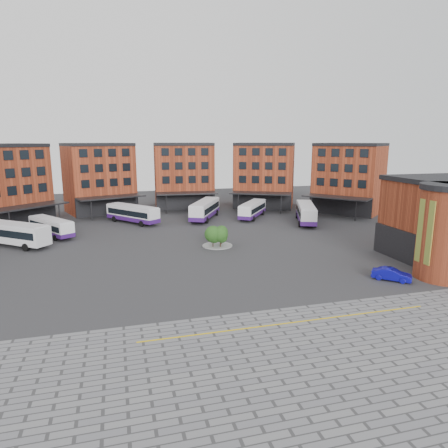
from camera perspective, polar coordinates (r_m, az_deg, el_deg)
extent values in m
plane|color=#28282B|center=(46.97, 0.28, -7.00)|extent=(160.00, 160.00, 0.00)
cube|color=slate|center=(29.28, 16.71, -19.97)|extent=(50.00, 22.00, 0.02)
cube|color=gold|center=(35.41, 9.74, -13.70)|extent=(26.00, 0.15, 0.02)
cube|color=#963C20|center=(82.54, -28.92, 4.72)|extent=(16.35, 16.13, 14.00)
cube|color=black|center=(79.01, -26.87, 0.99)|extent=(10.00, 9.07, 4.00)
cube|color=black|center=(77.95, -27.29, 6.17)|extent=(8.60, 7.77, 8.00)
cube|color=black|center=(76.69, -26.12, 2.28)|extent=(12.61, 11.97, 0.25)
cylinder|color=black|center=(73.25, -28.26, 0.08)|extent=(0.20, 0.20, 4.00)
cylinder|color=black|center=(77.92, -22.45, 1.24)|extent=(0.20, 0.20, 4.00)
cube|color=#963C20|center=(89.71, -17.40, 6.12)|extent=(15.55, 13.69, 14.00)
cube|color=black|center=(85.73, -16.24, 2.57)|extent=(12.45, 4.71, 4.00)
cube|color=black|center=(89.34, -17.70, 10.78)|extent=(15.65, 13.97, 0.60)
cube|color=black|center=(84.72, -16.48, 7.36)|extent=(10.87, 3.87, 8.00)
cube|color=black|center=(83.23, -15.82, 3.72)|extent=(13.72, 8.39, 0.25)
cylinder|color=black|center=(80.52, -18.39, 1.86)|extent=(0.20, 0.20, 4.00)
cylinder|color=black|center=(83.38, -12.38, 2.52)|extent=(0.20, 0.20, 4.00)
cube|color=#963C20|center=(93.31, -5.81, 6.81)|extent=(13.67, 10.88, 14.00)
cube|color=black|center=(89.11, -5.45, 3.34)|extent=(13.00, 1.41, 4.00)
cube|color=black|center=(92.95, -5.91, 11.29)|extent=(13.69, 11.18, 0.60)
cube|color=black|center=(88.13, -5.53, 7.95)|extent=(11.42, 0.95, 8.00)
cube|color=black|center=(86.52, -5.32, 4.42)|extent=(13.28, 5.30, 0.25)
cylinder|color=black|center=(84.69, -8.23, 2.82)|extent=(0.20, 0.20, 4.00)
cylinder|color=black|center=(85.61, -2.13, 3.03)|extent=(0.20, 0.20, 4.00)
cube|color=#963C20|center=(93.20, 5.80, 6.80)|extent=(16.12, 14.81, 14.00)
cube|color=black|center=(89.00, 5.40, 3.33)|extent=(11.81, 6.35, 4.00)
cube|color=black|center=(92.84, 5.90, 11.29)|extent=(16.26, 15.08, 0.60)
cube|color=black|center=(88.02, 5.48, 7.95)|extent=(10.26, 5.33, 8.00)
cube|color=black|center=(86.41, 5.25, 4.41)|extent=(13.58, 9.82, 0.25)
cylinder|color=black|center=(85.57, 2.05, 3.03)|extent=(0.20, 0.20, 4.00)
cylinder|color=black|center=(84.52, 8.15, 2.80)|extent=(0.20, 0.20, 4.00)
cube|color=#963C20|center=(89.37, 17.39, 6.10)|extent=(16.02, 16.39, 14.00)
cube|color=black|center=(85.41, 16.19, 2.54)|extent=(8.74, 10.28, 4.00)
cube|color=black|center=(88.99, 17.69, 10.78)|extent=(16.25, 16.58, 0.60)
cube|color=black|center=(84.40, 16.43, 7.35)|extent=(7.47, 8.86, 8.00)
cube|color=black|center=(82.92, 15.74, 3.70)|extent=(11.73, 12.79, 0.25)
cylinder|color=black|center=(83.14, 12.29, 2.50)|extent=(0.20, 0.20, 4.00)
cylinder|color=black|center=(80.16, 18.30, 1.82)|extent=(0.20, 0.20, 4.00)
cube|color=black|center=(55.22, 24.49, -3.04)|extent=(0.40, 12.00, 4.00)
cylinder|color=#963C20|center=(50.31, 29.18, -1.35)|extent=(6.00, 6.00, 10.00)
cube|color=orange|center=(48.25, 26.76, -1.02)|extent=(0.12, 2.20, 7.00)
cylinder|color=gray|center=(58.55, -0.96, -3.10)|extent=(4.40, 4.40, 0.12)
cylinder|color=#332114|center=(57.64, -1.58, -2.68)|extent=(0.14, 0.14, 1.40)
sphere|color=#1B4115|center=(57.33, -1.59, -1.46)|extent=(2.43, 2.43, 2.43)
sphere|color=#1B4115|center=(57.33, -1.36, -1.89)|extent=(1.70, 1.70, 1.70)
cylinder|color=#332114|center=(59.14, -0.35, -2.31)|extent=(0.14, 0.14, 1.38)
sphere|color=#1B4115|center=(58.85, -0.35, -1.14)|extent=(1.89, 1.89, 1.89)
sphere|color=#1B4115|center=(58.86, -0.12, -1.55)|extent=(1.32, 1.32, 1.32)
cylinder|color=#332114|center=(57.50, -0.52, -2.73)|extent=(0.14, 0.14, 1.37)
sphere|color=#1B4115|center=(57.20, -0.52, -1.53)|extent=(2.18, 2.18, 2.18)
sphere|color=#1B4115|center=(57.20, -0.29, -1.95)|extent=(1.53, 1.53, 1.53)
cube|color=silver|center=(65.69, -27.91, -1.14)|extent=(11.22, 9.70, 2.70)
cube|color=black|center=(65.65, -27.92, -0.98)|extent=(10.50, 9.14, 1.05)
cube|color=silver|center=(65.42, -28.02, 0.06)|extent=(10.78, 9.31, 0.13)
cylinder|color=black|center=(69.81, -28.94, -1.73)|extent=(1.07, 0.94, 1.10)
cylinder|color=black|center=(62.20, -26.50, -3.01)|extent=(1.07, 0.94, 1.10)
cylinder|color=black|center=(63.94, -24.63, -2.46)|extent=(1.07, 0.94, 1.10)
cube|color=white|center=(69.79, -23.47, -0.28)|extent=(7.84, 9.85, 2.31)
cube|color=black|center=(69.76, -23.48, -0.15)|extent=(7.42, 9.20, 0.89)
cube|color=silver|center=(69.57, -23.55, 0.69)|extent=(7.53, 9.45, 0.11)
cube|color=black|center=(74.27, -25.25, 0.42)|extent=(1.71, 1.24, 1.04)
cube|color=#3C1768|center=(69.96, -23.41, -0.94)|extent=(7.90, 9.90, 0.66)
cylinder|color=black|center=(72.49, -25.40, -0.99)|extent=(0.77, 0.93, 0.94)
cylinder|color=black|center=(73.46, -23.74, -0.69)|extent=(0.77, 0.93, 0.94)
cylinder|color=black|center=(66.63, -22.99, -1.84)|extent=(0.77, 0.93, 0.94)
cylinder|color=black|center=(67.68, -21.23, -1.50)|extent=(0.77, 0.93, 0.94)
cube|color=white|center=(76.18, -12.93, 1.54)|extent=(9.43, 10.83, 2.62)
cube|color=black|center=(76.15, -12.93, 1.68)|extent=(8.88, 10.14, 1.01)
cube|color=silver|center=(75.96, -12.97, 2.55)|extent=(9.05, 10.40, 0.13)
cube|color=black|center=(80.54, -15.64, 2.13)|extent=(1.85, 1.51, 1.17)
cube|color=#3C1768|center=(76.35, -12.89, 0.85)|extent=(9.48, 10.89, 0.75)
cylinder|color=black|center=(78.45, -15.42, 0.70)|extent=(0.92, 1.03, 1.07)
cylinder|color=black|center=(80.10, -13.93, 1.00)|extent=(0.92, 1.03, 1.07)
cylinder|color=black|center=(72.80, -11.72, 0.03)|extent=(0.92, 1.03, 1.07)
cylinder|color=black|center=(74.58, -10.21, 0.37)|extent=(0.92, 1.03, 1.07)
cube|color=silver|center=(78.14, -2.74, 2.19)|extent=(8.35, 12.54, 2.81)
cube|color=black|center=(78.11, -2.74, 2.34)|extent=(7.93, 11.67, 1.09)
cube|color=silver|center=(77.91, -2.75, 3.26)|extent=(8.01, 12.04, 0.14)
cube|color=black|center=(84.04, -1.66, 3.07)|extent=(2.22, 1.23, 1.26)
cube|color=#3C1768|center=(78.32, -2.73, 1.47)|extent=(8.40, 12.60, 0.80)
cylinder|color=black|center=(82.61, -2.97, 1.69)|extent=(0.83, 1.18, 1.15)
cylinder|color=black|center=(81.91, -1.03, 1.62)|extent=(0.83, 1.18, 1.15)
cylinder|color=black|center=(74.97, -4.58, 0.61)|extent=(0.83, 1.18, 1.15)
cylinder|color=black|center=(74.21, -2.46, 0.52)|extent=(0.83, 1.18, 1.15)
cube|color=white|center=(79.54, 4.09, 2.17)|extent=(8.46, 10.49, 2.47)
cube|color=black|center=(79.51, 4.09, 2.29)|extent=(7.99, 9.81, 0.96)
cube|color=silver|center=(79.33, 4.10, 3.08)|extent=(8.12, 10.07, 0.12)
cube|color=black|center=(84.67, 5.11, 2.90)|extent=(1.82, 1.33, 1.11)
cube|color=#3C1768|center=(79.69, 4.08, 1.54)|extent=(8.51, 10.55, 0.70)
cylinder|color=black|center=(83.46, 3.92, 1.74)|extent=(0.83, 1.00, 1.01)
cylinder|color=black|center=(82.80, 5.59, 1.63)|extent=(0.83, 1.00, 1.01)
cylinder|color=black|center=(76.79, 2.43, 0.86)|extent=(0.83, 1.00, 1.01)
cylinder|color=black|center=(76.08, 4.24, 0.73)|extent=(0.83, 1.00, 1.01)
cube|color=silver|center=(76.14, 11.63, 1.66)|extent=(7.12, 12.46, 2.74)
cube|color=black|center=(76.10, 11.64, 1.81)|extent=(6.82, 11.57, 1.06)
cube|color=silver|center=(75.90, 11.67, 2.72)|extent=(6.84, 11.96, 0.13)
cube|color=black|center=(82.04, 11.27, 2.58)|extent=(2.25, 0.99, 1.23)
cube|color=#3C1768|center=(76.31, 11.60, 0.94)|extent=(7.18, 12.51, 0.78)
cylinder|color=black|center=(80.14, 10.35, 1.18)|extent=(0.72, 1.16, 1.12)
cylinder|color=black|center=(80.38, 12.34, 1.13)|extent=(0.72, 1.16, 1.12)
cylinder|color=black|center=(72.44, 10.75, 0.03)|extent=(0.72, 1.16, 1.12)
cylinder|color=black|center=(72.71, 12.95, -0.02)|extent=(0.72, 1.16, 1.12)
imported|color=#0C0B92|center=(48.11, 22.82, -6.65)|extent=(4.05, 3.84, 1.37)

